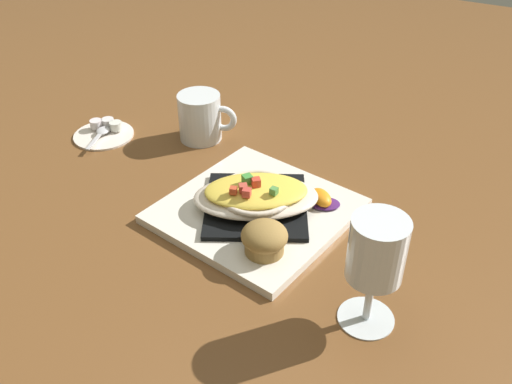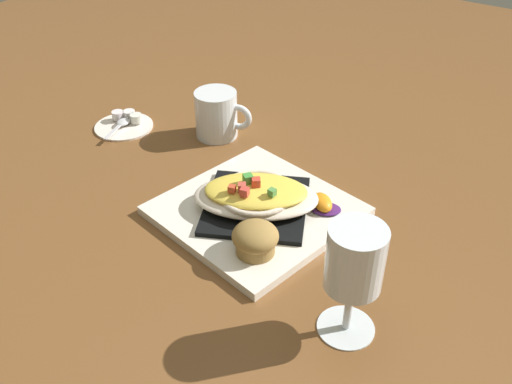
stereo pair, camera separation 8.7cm
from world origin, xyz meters
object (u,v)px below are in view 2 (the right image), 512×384
(muffin, at_px, (255,239))
(creamer_cup_0, at_px, (136,118))
(spoon, at_px, (122,123))
(coffee_mug, at_px, (217,117))
(stemmed_glass, at_px, (354,265))
(creamer_saucer, at_px, (124,126))
(creamer_cup_2, at_px, (118,115))
(creamer_cup_1, at_px, (129,114))
(gratin_dish, at_px, (256,194))
(orange_garnish, at_px, (323,204))
(square_plate, at_px, (256,211))

(muffin, bearing_deg, creamer_cup_0, -24.22)
(spoon, bearing_deg, coffee_mug, -153.05)
(muffin, distance_m, stemmed_glass, 0.19)
(creamer_saucer, xyz_separation_m, creamer_cup_2, (0.02, -0.01, 0.01))
(muffin, height_order, creamer_cup_1, muffin)
(coffee_mug, bearing_deg, spoon, 26.95)
(gratin_dish, bearing_deg, orange_garnish, -146.80)
(muffin, xyz_separation_m, coffee_mug, (0.27, -0.25, 0.00))
(creamer_cup_1, bearing_deg, orange_garnish, 174.02)
(coffee_mug, bearing_deg, orange_garnish, 159.89)
(creamer_cup_1, bearing_deg, square_plate, 164.46)
(orange_garnish, bearing_deg, creamer_cup_2, -4.00)
(creamer_cup_2, bearing_deg, spoon, 150.53)
(orange_garnish, height_order, stemmed_glass, stemmed_glass)
(stemmed_glass, bearing_deg, spoon, -18.73)
(creamer_saucer, distance_m, creamer_cup_2, 0.03)
(orange_garnish, relative_size, creamer_saucer, 0.56)
(orange_garnish, xyz_separation_m, spoon, (0.47, -0.02, -0.01))
(orange_garnish, distance_m, creamer_cup_2, 0.50)
(creamer_cup_0, bearing_deg, muffin, 155.78)
(orange_garnish, bearing_deg, stemmed_glass, 126.51)
(spoon, distance_m, creamer_cup_0, 0.03)
(creamer_saucer, distance_m, creamer_cup_1, 0.03)
(creamer_saucer, bearing_deg, creamer_cup_2, -21.36)
(creamer_cup_0, bearing_deg, creamer_saucer, 55.51)
(orange_garnish, bearing_deg, creamer_cup_1, -5.98)
(orange_garnish, xyz_separation_m, coffee_mug, (0.30, -0.11, 0.02))
(creamer_saucer, xyz_separation_m, spoon, (-0.00, 0.01, 0.01))
(coffee_mug, bearing_deg, creamer_cup_1, 17.61)
(square_plate, xyz_separation_m, gratin_dish, (0.00, 0.00, 0.03))
(orange_garnish, relative_size, coffee_mug, 0.58)
(gratin_dish, height_order, creamer_cup_2, gratin_dish)
(square_plate, relative_size, gratin_dish, 1.17)
(square_plate, relative_size, creamer_saucer, 2.30)
(coffee_mug, bearing_deg, stemmed_glass, 145.82)
(muffin, relative_size, spoon, 0.75)
(gratin_dish, height_order, muffin, gratin_dish)
(gratin_dish, distance_m, muffin, 0.10)
(creamer_saucer, relative_size, spoon, 1.30)
(spoon, bearing_deg, gratin_dish, 168.38)
(creamer_cup_0, distance_m, creamer_cup_1, 0.02)
(stemmed_glass, relative_size, spoon, 1.79)
(stemmed_glass, relative_size, creamer_saucer, 1.37)
(spoon, bearing_deg, creamer_cup_2, -29.47)
(orange_garnish, height_order, spoon, orange_garnish)
(coffee_mug, height_order, stemmed_glass, stemmed_glass)
(muffin, xyz_separation_m, creamer_saucer, (0.44, -0.17, -0.03))
(gratin_dish, relative_size, creamer_saucer, 1.97)
(stemmed_glass, xyz_separation_m, creamer_cup_2, (0.63, -0.22, -0.09))
(muffin, distance_m, creamer_cup_0, 0.47)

